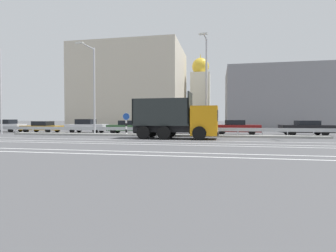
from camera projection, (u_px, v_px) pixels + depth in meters
The scene contains 23 objects.
ground_plane at pixel (151, 138), 22.15m from camera, with size 320.00×320.00×0.00m, color #4C4C4F.
lane_strip_0 at pixel (171, 140), 19.30m from camera, with size 52.90×0.16×0.01m, color silver.
lane_strip_1 at pixel (165, 143), 17.21m from camera, with size 52.90×0.16×0.01m, color silver.
lane_strip_2 at pixel (162, 145), 16.05m from camera, with size 52.90×0.16×0.01m, color silver.
lane_strip_3 at pixel (146, 152), 12.62m from camera, with size 52.90×0.16×0.01m, color silver.
lane_strip_4 at pixel (139, 155), 11.47m from camera, with size 52.90×0.16×0.01m, color silver.
median_island at pixel (156, 135), 24.03m from camera, with size 29.10×1.10×0.18m, color gray.
median_guardrail at pixel (159, 130), 24.96m from camera, with size 52.90×0.09×0.78m.
dump_truck at pixel (186, 122), 20.84m from camera, with size 6.84×2.79×3.68m.
median_road_sign at pixel (126, 124), 24.55m from camera, with size 0.69×0.16×2.15m.
street_lamp_0 at pixel (0, 87), 26.99m from camera, with size 0.71×2.04×8.84m.
street_lamp_1 at pixel (93, 86), 24.68m from camera, with size 0.71×2.63×8.35m.
street_lamp_2 at pixel (206, 82), 22.84m from camera, with size 0.72×2.14×8.66m.
parked_car_0 at pixel (5, 126), 31.73m from camera, with size 4.66×1.84×1.51m.
parked_car_1 at pixel (42, 127), 30.40m from camera, with size 4.48×2.10×1.31m.
parked_car_2 at pixel (87, 126), 29.66m from camera, with size 4.55×1.79×1.55m.
parked_car_3 at pixel (127, 127), 28.19m from camera, with size 4.10×1.99×1.41m.
parked_car_4 at pixel (181, 128), 27.35m from camera, with size 3.90×2.14×1.22m.
parked_car_5 at pixel (236, 127), 26.10m from camera, with size 4.72×2.18×1.47m.
parked_car_6 at pixel (306, 128), 24.82m from camera, with size 4.55×2.08×1.43m.
background_building_0 at pixel (132, 89), 46.62m from camera, with size 17.84×13.81×13.89m, color beige.
background_building_1 at pixel (280, 99), 40.90m from camera, with size 16.35×11.98×9.22m, color gray.
church_tower at pixel (200, 93), 50.10m from camera, with size 3.60×3.60×14.07m.
Camera 1 is at (5.60, -21.44, 1.60)m, focal length 28.00 mm.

